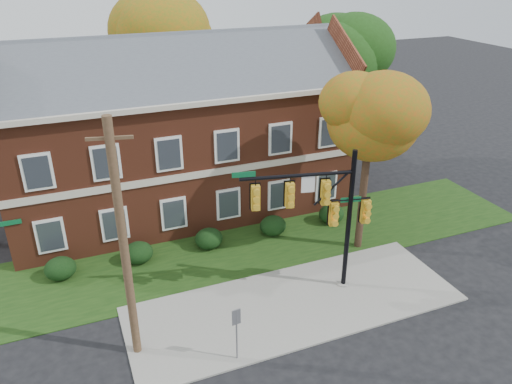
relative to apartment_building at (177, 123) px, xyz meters
name	(u,v)px	position (x,y,z in m)	size (l,w,h in m)	color
ground	(306,319)	(2.00, -11.95, -4.99)	(120.00, 120.00, 0.00)	black
sidewalk	(295,304)	(2.00, -10.95, -4.95)	(14.00, 5.00, 0.08)	gray
grass_strip	(251,246)	(2.00, -5.95, -4.97)	(30.00, 6.00, 0.04)	#193811
apartment_building	(177,123)	(0.00, 0.00, 0.00)	(18.80, 8.80, 9.74)	brown
hedge_far_left	(60,268)	(-7.00, -5.25, -4.46)	(1.40, 1.26, 1.05)	black
hedge_left	(138,253)	(-3.50, -5.25, -4.46)	(1.40, 1.26, 1.05)	black
hedge_center	(209,239)	(0.00, -5.25, -4.46)	(1.40, 1.26, 1.05)	black
hedge_right	(273,226)	(3.50, -5.25, -4.46)	(1.40, 1.26, 1.05)	black
hedge_far_right	(331,214)	(7.00, -5.25, -4.46)	(1.40, 1.26, 1.05)	black
tree_near_right	(376,119)	(7.22, -8.09, 1.68)	(4.50, 4.25, 8.58)	black
tree_right_rear	(351,49)	(11.31, 0.86, 3.13)	(6.30, 5.95, 10.62)	black
tree_far_rear	(164,30)	(1.34, 7.84, 3.86)	(6.84, 6.46, 11.52)	black
traffic_signal	(323,208)	(3.45, -10.31, -0.99)	(5.67, 1.38, 6.44)	gray
utility_pole	(124,246)	(-4.63, -11.25, -0.39)	(1.40, 0.41, 9.07)	#483822
sign_post	(236,326)	(-1.34, -13.01, -3.45)	(0.33, 0.08, 2.26)	slate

